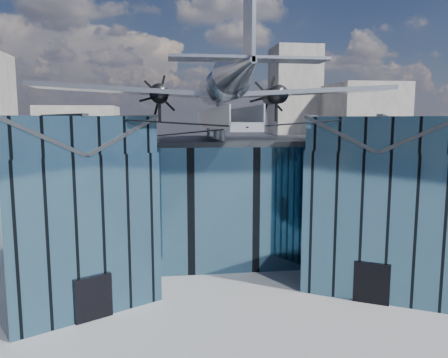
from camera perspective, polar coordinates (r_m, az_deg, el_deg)
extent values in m
plane|color=gray|center=(31.72, 0.50, -13.49)|extent=(120.00, 120.00, 0.00)
cube|color=#3F6680|center=(39.09, -1.38, -2.20)|extent=(28.00, 14.00, 9.50)
cube|color=#222428|center=(38.54, -1.40, 5.07)|extent=(28.00, 14.00, 0.40)
cube|color=#3F6680|center=(29.73, -19.77, -5.82)|extent=(11.79, 11.43, 9.50)
cube|color=#3F6680|center=(28.97, -20.30, 5.51)|extent=(11.56, 11.20, 2.20)
cube|color=#222428|center=(28.38, -24.65, 5.25)|extent=(7.98, 9.23, 2.40)
cube|color=#222428|center=(29.72, -16.14, 5.73)|extent=(7.98, 9.23, 2.40)
cube|color=#222428|center=(28.96, -20.40, 7.78)|extent=(4.30, 7.10, 0.18)
cube|color=black|center=(27.10, -16.68, -14.67)|extent=(2.03, 1.32, 2.60)
cube|color=black|center=(31.34, -11.91, -4.84)|extent=(0.34, 0.34, 9.50)
cube|color=#3F6680|center=(32.58, 19.44, -4.64)|extent=(11.79, 11.43, 9.50)
cube|color=#3F6680|center=(31.89, 19.91, 5.69)|extent=(11.56, 11.20, 2.20)
cube|color=#222428|center=(32.06, 15.88, 5.86)|extent=(7.98, 9.23, 2.40)
cube|color=#222428|center=(31.87, 23.97, 5.48)|extent=(7.98, 9.23, 2.40)
cube|color=#222428|center=(31.88, 20.01, 7.75)|extent=(4.30, 7.10, 0.18)
cube|color=black|center=(29.63, 18.71, -12.79)|extent=(2.03, 1.32, 2.60)
cube|color=black|center=(33.08, 11.62, -4.18)|extent=(0.34, 0.34, 9.50)
cube|color=gray|center=(33.04, -0.35, 7.06)|extent=(1.80, 21.00, 0.50)
cube|color=gray|center=(32.94, -1.92, 8.19)|extent=(0.08, 21.00, 1.10)
cube|color=gray|center=(33.17, 1.21, 8.19)|extent=(0.08, 21.00, 1.10)
cylinder|color=gray|center=(42.49, -2.00, 6.29)|extent=(0.44, 0.44, 1.35)
cylinder|color=gray|center=(36.53, -1.06, 6.07)|extent=(0.44, 0.44, 1.35)
cylinder|color=gray|center=(32.56, -0.24, 5.87)|extent=(0.44, 0.44, 1.35)
cylinder|color=gray|center=(33.54, -0.46, 8.70)|extent=(0.70, 0.70, 1.40)
cylinder|color=black|center=(25.29, -10.10, 7.43)|extent=(10.55, 6.08, 0.69)
cylinder|color=black|center=(26.99, 12.97, 7.36)|extent=(10.55, 6.08, 0.69)
cylinder|color=black|center=(30.81, -5.44, 5.96)|extent=(6.09, 17.04, 1.19)
cylinder|color=black|center=(31.62, 5.55, 6.00)|extent=(6.09, 17.04, 1.19)
cylinder|color=#9EA1AA|center=(33.63, -0.47, 12.02)|extent=(2.50, 11.00, 2.50)
sphere|color=#9EA1AA|center=(39.08, -1.50, 11.42)|extent=(2.50, 2.50, 2.50)
cube|color=black|center=(38.14, -1.34, 12.54)|extent=(1.60, 1.40, 0.50)
cone|color=#9EA1AA|center=(24.80, 2.24, 14.25)|extent=(2.50, 7.00, 2.50)
cube|color=#9EA1AA|center=(22.81, 3.31, 18.89)|extent=(0.18, 2.40, 3.40)
cube|color=#9EA1AA|center=(22.67, 3.23, 15.37)|extent=(8.00, 1.80, 0.14)
cube|color=#9EA1AA|center=(34.45, -12.54, 11.24)|extent=(14.00, 3.20, 1.08)
cylinder|color=black|center=(34.93, -8.45, 10.87)|extent=(1.44, 3.20, 1.44)
cone|color=black|center=(36.73, -8.42, 10.72)|extent=(0.70, 0.70, 0.70)
cube|color=black|center=(36.88, -8.41, 10.70)|extent=(1.05, 0.06, 3.33)
cube|color=black|center=(36.88, -8.41, 10.70)|extent=(2.53, 0.06, 2.53)
cube|color=black|center=(36.88, -8.41, 10.70)|extent=(3.33, 0.06, 1.05)
cylinder|color=black|center=(34.28, -8.42, 8.89)|extent=(0.24, 0.24, 1.75)
cube|color=#9EA1AA|center=(36.13, 10.62, 11.12)|extent=(14.00, 3.20, 1.08)
cylinder|color=black|center=(36.02, 6.61, 10.81)|extent=(1.44, 3.20, 1.44)
cone|color=black|center=(37.77, 5.93, 10.67)|extent=(0.70, 0.70, 0.70)
cube|color=black|center=(37.92, 5.88, 10.66)|extent=(1.05, 0.06, 3.33)
cube|color=black|center=(37.92, 5.88, 10.66)|extent=(2.53, 0.06, 2.53)
cube|color=black|center=(37.92, 5.88, 10.66)|extent=(3.33, 0.06, 1.05)
cylinder|color=black|center=(35.40, 6.83, 8.88)|extent=(0.24, 0.24, 1.75)
cube|color=gray|center=(85.38, 17.50, 5.70)|extent=(12.00, 14.00, 18.00)
cube|color=gray|center=(85.85, -18.33, 4.33)|extent=(14.00, 10.00, 14.00)
cube|color=gray|center=(91.14, 9.13, 8.57)|extent=(9.00, 9.00, 26.00)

